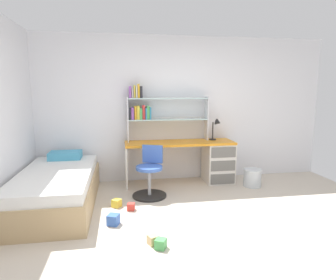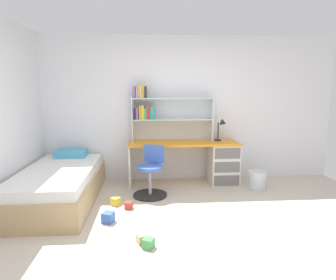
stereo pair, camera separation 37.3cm
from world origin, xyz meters
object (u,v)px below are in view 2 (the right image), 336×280
toy_block_green_2 (148,243)px  toy_block_yellow_4 (116,201)px  bed_platform (59,185)px  toy_block_natural_0 (142,239)px  bookshelf_hutch (159,109)px  toy_block_red_1 (129,205)px  desk (212,160)px  swivel_chair (151,177)px  toy_block_blue_3 (108,217)px  waste_bin (257,180)px  desk_lamp (222,126)px

toy_block_green_2 → toy_block_yellow_4: 1.26m
bed_platform → toy_block_natural_0: bed_platform is taller
bookshelf_hutch → toy_block_red_1: bearing=-111.4°
toy_block_red_1 → desk: bearing=37.2°
swivel_chair → toy_block_green_2: bearing=-91.8°
swivel_chair → toy_block_blue_3: bearing=-120.6°
desk → waste_bin: size_ratio=6.31×
desk_lamp → swivel_chair: 1.55m
desk_lamp → bed_platform: size_ratio=0.19×
waste_bin → toy_block_natural_0: size_ratio=2.97×
desk → desk_lamp: size_ratio=4.87×
desk_lamp → toy_block_yellow_4: (-1.75, -0.96, -0.94)m
desk → toy_block_yellow_4: (-1.57, -0.90, -0.36)m
desk_lamp → toy_block_yellow_4: bearing=-151.2°
swivel_chair → toy_block_natural_0: (-0.12, -1.44, -0.25)m
toy_block_red_1 → swivel_chair: bearing=58.4°
waste_bin → toy_block_green_2: (-1.80, -1.71, -0.10)m
bookshelf_hutch → toy_block_red_1: 1.79m
bookshelf_hutch → toy_block_yellow_4: size_ratio=13.08×
toy_block_red_1 → desk_lamp: bearing=35.4°
toy_block_natural_0 → toy_block_green_2: (0.07, -0.10, 0.00)m
bookshelf_hutch → toy_block_natural_0: (-0.28, -2.14, -1.24)m
toy_block_red_1 → toy_block_blue_3: size_ratio=0.74×
bookshelf_hutch → toy_block_green_2: size_ratio=13.55×
desk → swivel_chair: swivel_chair is taller
toy_block_green_2 → toy_block_blue_3: 0.79m
desk_lamp → toy_block_red_1: 2.13m
desk → toy_block_yellow_4: 1.85m
bookshelf_hutch → toy_block_blue_3: bearing=-113.5°
desk_lamp → toy_block_red_1: (-1.56, -1.11, -0.94)m
bookshelf_hutch → toy_block_blue_3: bookshelf_hutch is taller
bookshelf_hutch → waste_bin: size_ratio=4.75×
desk → toy_block_yellow_4: desk is taller
swivel_chair → toy_block_yellow_4: swivel_chair is taller
bed_platform → toy_block_natural_0: 1.75m
bookshelf_hutch → desk_lamp: bookshelf_hutch is taller
waste_bin → toy_block_red_1: size_ratio=3.14×
toy_block_blue_3 → desk_lamp: bearing=40.2°
toy_block_red_1 → bed_platform: bearing=162.2°
toy_block_natural_0 → desk: bearing=59.0°
toy_block_green_2 → bookshelf_hutch: bearing=84.6°
desk_lamp → waste_bin: desk_lamp is taller
toy_block_natural_0 → toy_block_blue_3: 0.68m
desk → bed_platform: desk is taller
toy_block_green_2 → toy_block_blue_3: toy_block_blue_3 is taller
toy_block_blue_3 → toy_block_yellow_4: 0.55m
waste_bin → toy_block_blue_3: waste_bin is taller
waste_bin → toy_block_natural_0: bearing=-139.3°
waste_bin → toy_block_natural_0: 2.47m
toy_block_green_2 → desk: bearing=61.7°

